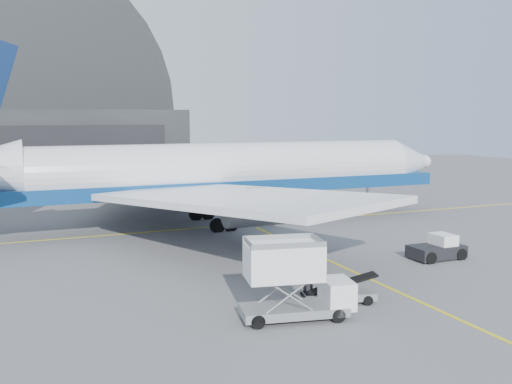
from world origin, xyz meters
name	(u,v)px	position (x,y,z in m)	size (l,w,h in m)	color
ground	(356,273)	(0.00, 0.00, 0.00)	(200.00, 200.00, 0.00)	#565659
taxi_lines	(279,238)	(0.00, 12.67, 0.01)	(80.00, 42.12, 0.02)	gold
hangar	(11,126)	(-22.00, 64.95, 9.54)	(50.00, 28.30, 28.00)	black
distant_bldg_a	(322,169)	(38.00, 72.00, 0.00)	(14.00, 8.00, 4.00)	black
distant_bldg_b	(400,168)	(55.00, 68.00, 0.00)	(8.00, 6.00, 2.80)	gray
airliner	(211,172)	(-3.64, 21.00, 5.37)	(54.69, 53.03, 19.19)	white
catering_truck	(293,281)	(-8.26, -6.54, 2.12)	(6.40, 3.34, 4.19)	gray
pushback_tug	(438,249)	(8.08, 1.08, 0.73)	(4.22, 2.52, 1.94)	black
belt_loader_a	(338,294)	(-4.57, -5.13, 0.53)	(4.62, 2.44, 1.73)	gray
traffic_cone	(323,244)	(1.83, 7.98, 0.22)	(0.32, 0.32, 0.46)	#F35D07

